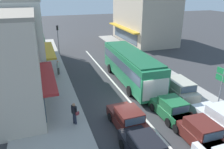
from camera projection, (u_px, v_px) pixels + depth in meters
ground_plane at (132, 104)px, 18.32m from camera, size 140.00×140.00×0.00m
lane_centre_line at (116, 86)px, 21.84m from camera, size 0.20×28.00×0.01m
sidewalk_left at (45, 86)px, 21.55m from camera, size 5.20×44.00×0.14m
kerb_right at (160, 72)px, 25.44m from camera, size 2.80×44.00×0.12m
shopfront_mid_block at (5, 40)px, 22.55m from camera, size 8.74×8.00×8.22m
shopfront_far_end at (11, 26)px, 29.59m from camera, size 7.36×7.65×8.74m
building_right_far at (144, 19)px, 39.18m from camera, size 8.27×13.08×8.02m
city_bus at (131, 65)px, 22.08m from camera, size 2.97×10.92×3.23m
hatchback_behind_bus_near at (144, 149)px, 12.15m from camera, size 1.84×3.71×1.54m
sedan_queue_gap_filler at (128, 120)px, 14.95m from camera, size 2.01×4.26×1.47m
hatchback_adjacent_lane_lead at (199, 132)px, 13.62m from camera, size 1.87×3.73×1.54m
hatchback_queue_far_back at (170, 108)px, 16.31m from camera, size 1.87×3.73×1.54m
parked_wagon_kerb_front at (224, 120)px, 14.75m from camera, size 2.04×4.55×1.58m
parked_wagon_kerb_second at (178, 88)px, 19.68m from camera, size 2.06×4.56×1.58m
traffic_light_downstreet at (58, 35)px, 31.78m from camera, size 0.33×0.24×4.20m
directional_road_sign at (223, 80)px, 16.33m from camera, size 0.10×1.40×3.60m
pedestrian_with_handbag_near at (74, 112)px, 15.11m from camera, size 0.50×0.61×1.63m
pedestrian_browsing_midblock at (58, 67)px, 24.01m from camera, size 0.40×0.47×1.63m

